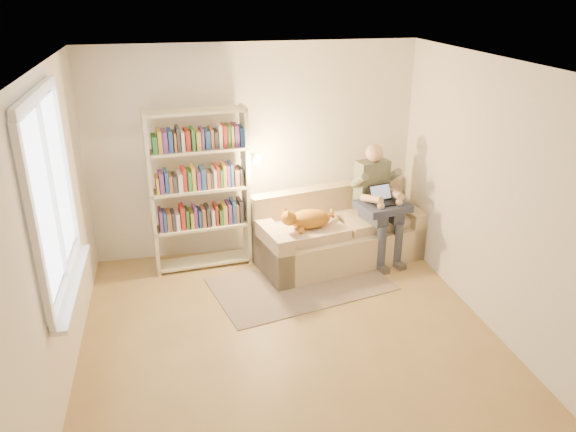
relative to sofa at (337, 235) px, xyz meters
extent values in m
plane|color=olive|center=(-0.94, -1.74, -0.31)|extent=(4.50, 4.50, 0.00)
cube|color=white|center=(-0.94, -1.74, 2.29)|extent=(4.00, 4.50, 0.02)
cube|color=silver|center=(-2.94, -1.74, 0.99)|extent=(0.02, 4.50, 2.60)
cube|color=silver|center=(1.06, -1.74, 0.99)|extent=(0.02, 4.50, 2.60)
cube|color=silver|center=(-0.94, 0.51, 0.99)|extent=(4.00, 0.02, 2.60)
cube|color=silver|center=(-0.94, -3.99, 0.99)|extent=(4.00, 0.02, 2.60)
plane|color=white|center=(-2.91, -1.54, 1.34)|extent=(0.00, 1.50, 1.50)
cube|color=white|center=(-2.90, -1.54, 2.13)|extent=(0.05, 1.50, 0.08)
cube|color=white|center=(-2.90, -1.54, 0.55)|extent=(0.05, 1.50, 0.08)
cube|color=white|center=(-2.90, -1.54, 1.34)|extent=(0.04, 0.05, 1.50)
cube|color=white|center=(-2.86, -1.54, 0.50)|extent=(0.12, 1.52, 0.04)
cube|color=beige|center=(0.01, -0.04, -0.10)|extent=(2.17, 1.31, 0.42)
cube|color=beige|center=(-0.06, 0.30, 0.33)|extent=(2.02, 0.62, 0.43)
cube|color=beige|center=(-0.88, -0.23, -0.01)|extent=(0.39, 0.93, 0.61)
cube|color=beige|center=(0.90, 0.15, -0.01)|extent=(0.39, 0.93, 0.61)
cube|color=beige|center=(-0.43, -0.19, 0.17)|extent=(0.97, 0.77, 0.12)
cube|color=beige|center=(0.46, 0.00, 0.17)|extent=(0.97, 0.77, 0.12)
cube|color=#666D58|center=(0.44, 0.08, 0.64)|extent=(0.43, 0.29, 0.54)
sphere|color=tan|center=(0.45, 0.06, 1.01)|extent=(0.21, 0.21, 0.21)
cube|color=#363C4C|center=(0.38, -0.19, 0.32)|extent=(0.24, 0.46, 0.17)
cube|color=#363C4C|center=(0.61, -0.15, 0.32)|extent=(0.24, 0.46, 0.17)
cylinder|color=#363C4C|center=(0.43, -0.40, -0.03)|extent=(0.11, 0.11, 0.57)
cylinder|color=#363C4C|center=(0.66, -0.36, -0.03)|extent=(0.11, 0.11, 0.57)
ellipsoid|color=orange|center=(-0.42, -0.22, 0.34)|extent=(0.55, 0.36, 0.22)
sphere|color=orange|center=(-0.69, -0.32, 0.42)|extent=(0.18, 0.18, 0.18)
cylinder|color=orange|center=(-0.17, -0.11, 0.30)|extent=(0.25, 0.10, 0.07)
cube|color=#2B314B|center=(0.49, -0.19, 0.42)|extent=(0.66, 0.58, 0.09)
cube|color=black|center=(0.50, -0.23, 0.47)|extent=(0.33, 0.26, 0.02)
cube|color=black|center=(0.47, -0.12, 0.57)|extent=(0.30, 0.15, 0.18)
plane|color=#8CA5CC|center=(0.47, -0.12, 0.57)|extent=(0.28, 0.16, 0.24)
cube|color=beige|center=(-2.20, 0.10, 0.65)|extent=(0.07, 0.30, 1.93)
cube|color=beige|center=(-1.10, 0.21, 0.65)|extent=(0.07, 0.30, 1.93)
cube|color=beige|center=(-1.65, 0.16, -0.26)|extent=(1.17, 0.40, 0.03)
cube|color=beige|center=(-1.65, 0.16, 0.21)|extent=(1.17, 0.40, 0.03)
cube|color=beige|center=(-1.65, 0.16, 0.68)|extent=(1.17, 0.40, 0.03)
cube|color=beige|center=(-1.65, 0.16, 1.15)|extent=(1.17, 0.40, 0.03)
cube|color=beige|center=(-1.65, 0.16, 1.59)|extent=(1.17, 0.40, 0.03)
cube|color=#995933|center=(-1.65, 0.16, 0.34)|extent=(1.00, 0.33, 0.23)
cube|color=#333338|center=(-1.65, 0.16, 0.81)|extent=(1.00, 0.33, 0.23)
cube|color=silver|center=(-1.65, 0.16, 1.28)|extent=(1.00, 0.33, 0.23)
cylinder|color=white|center=(-1.18, 0.20, 0.72)|extent=(0.10, 0.10, 0.04)
cone|color=white|center=(-1.00, 0.09, 1.01)|extent=(0.14, 0.16, 0.16)
cube|color=gray|center=(-0.60, -0.57, -0.31)|extent=(2.17, 1.57, 0.01)
camera|label=1|loc=(-1.93, -6.08, 2.91)|focal=35.00mm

